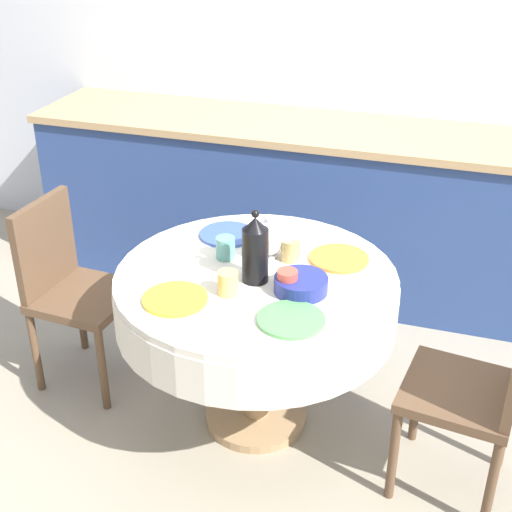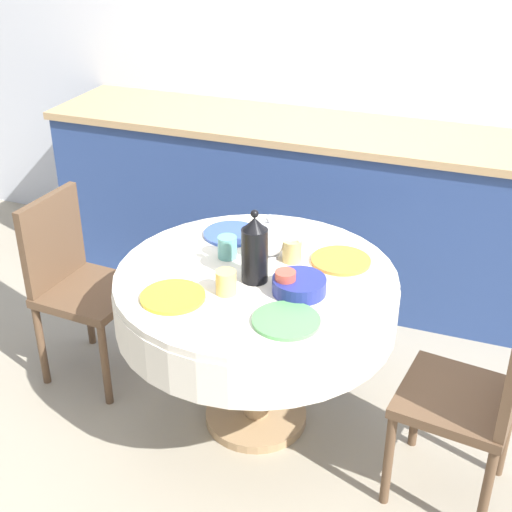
# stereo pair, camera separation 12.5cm
# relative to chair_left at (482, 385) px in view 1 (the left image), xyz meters

# --- Properties ---
(ground_plane) EXTENTS (12.00, 12.00, 0.00)m
(ground_plane) POSITION_rel_chair_left_xyz_m (-0.89, 0.12, -0.49)
(ground_plane) COLOR #9E937F
(wall_back) EXTENTS (7.00, 0.05, 2.60)m
(wall_back) POSITION_rel_chair_left_xyz_m (-0.89, 1.70, 0.81)
(wall_back) COLOR silver
(wall_back) RESTS_ON ground_plane
(kitchen_counter) EXTENTS (3.24, 0.64, 0.94)m
(kitchen_counter) POSITION_rel_chair_left_xyz_m (-0.89, 1.37, -0.02)
(kitchen_counter) COLOR #2D4784
(kitchen_counter) RESTS_ON ground_plane
(dining_table) EXTENTS (1.12, 1.12, 0.73)m
(dining_table) POSITION_rel_chair_left_xyz_m (-0.89, 0.12, 0.11)
(dining_table) COLOR tan
(dining_table) RESTS_ON ground_plane
(chair_left) EXTENTS (0.45, 0.45, 0.88)m
(chair_left) POSITION_rel_chair_left_xyz_m (0.00, 0.00, 0.00)
(chair_left) COLOR brown
(chair_left) RESTS_ON ground_plane
(chair_right) EXTENTS (0.43, 0.43, 0.88)m
(chair_right) POSITION_rel_chair_left_xyz_m (-1.79, 0.18, 0.00)
(chair_right) COLOR brown
(chair_right) RESTS_ON ground_plane
(plate_near_left) EXTENTS (0.24, 0.24, 0.01)m
(plate_near_left) POSITION_rel_chair_left_xyz_m (-1.11, -0.16, 0.25)
(plate_near_left) COLOR yellow
(plate_near_left) RESTS_ON dining_table
(cup_near_left) EXTENTS (0.08, 0.08, 0.09)m
(cup_near_left) POSITION_rel_chair_left_xyz_m (-0.94, -0.05, 0.28)
(cup_near_left) COLOR #DBB766
(cup_near_left) RESTS_ON dining_table
(plate_near_right) EXTENTS (0.24, 0.24, 0.01)m
(plate_near_right) POSITION_rel_chair_left_xyz_m (-0.67, -0.16, 0.25)
(plate_near_right) COLOR #5BA85B
(plate_near_right) RESTS_ON dining_table
(cup_near_right) EXTENTS (0.08, 0.08, 0.09)m
(cup_near_right) POSITION_rel_chair_left_xyz_m (-0.74, 0.02, 0.28)
(cup_near_right) COLOR #CC4C3D
(cup_near_right) RESTS_ON dining_table
(plate_far_left) EXTENTS (0.24, 0.24, 0.01)m
(plate_far_left) POSITION_rel_chair_left_xyz_m (-1.11, 0.40, 0.25)
(plate_far_left) COLOR #3856AD
(plate_far_left) RESTS_ON dining_table
(cup_far_left) EXTENTS (0.08, 0.08, 0.09)m
(cup_far_left) POSITION_rel_chair_left_xyz_m (-1.05, 0.21, 0.28)
(cup_far_left) COLOR #5BA39E
(cup_far_left) RESTS_ON dining_table
(plate_far_right) EXTENTS (0.24, 0.24, 0.01)m
(plate_far_right) POSITION_rel_chair_left_xyz_m (-0.61, 0.33, 0.25)
(plate_far_right) COLOR orange
(plate_far_right) RESTS_ON dining_table
(cup_far_right) EXTENTS (0.08, 0.08, 0.09)m
(cup_far_right) POSITION_rel_chair_left_xyz_m (-0.79, 0.27, 0.28)
(cup_far_right) COLOR #DBB766
(cup_far_right) RESTS_ON dining_table
(coffee_carafe) EXTENTS (0.10, 0.10, 0.30)m
(coffee_carafe) POSITION_rel_chair_left_xyz_m (-0.88, 0.07, 0.37)
(coffee_carafe) COLOR black
(coffee_carafe) RESTS_ON dining_table
(teapot) EXTENTS (0.20, 0.14, 0.19)m
(teapot) POSITION_rel_chair_left_xyz_m (-0.89, 0.27, 0.32)
(teapot) COLOR white
(teapot) RESTS_ON dining_table
(fruit_bowl) EXTENTS (0.20, 0.20, 0.06)m
(fruit_bowl) POSITION_rel_chair_left_xyz_m (-0.69, 0.05, 0.27)
(fruit_bowl) COLOR navy
(fruit_bowl) RESTS_ON dining_table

